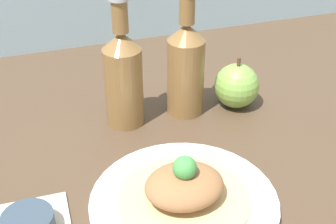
% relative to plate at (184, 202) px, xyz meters
% --- Properties ---
extents(ground_plane, '(1.80, 1.10, 0.04)m').
position_rel_plate_xyz_m(ground_plane, '(0.06, 0.09, -0.03)').
color(ground_plane, brown).
extents(plate, '(0.28, 0.28, 0.02)m').
position_rel_plate_xyz_m(plate, '(0.00, 0.00, 0.00)').
color(plate, white).
rests_on(plate, ground_plane).
extents(plated_food, '(0.20, 0.20, 0.08)m').
position_rel_plate_xyz_m(plated_food, '(0.00, 0.00, 0.03)').
color(plated_food, '#D6BC7F').
rests_on(plated_food, plate).
extents(cider_bottle_left, '(0.07, 0.07, 0.25)m').
position_rel_plate_xyz_m(cider_bottle_left, '(-0.03, 0.25, 0.09)').
color(cider_bottle_left, olive).
rests_on(cider_bottle_left, ground_plane).
extents(cider_bottle_right, '(0.07, 0.07, 0.25)m').
position_rel_plate_xyz_m(cider_bottle_right, '(0.09, 0.25, 0.09)').
color(cider_bottle_right, olive).
rests_on(cider_bottle_right, ground_plane).
extents(apple, '(0.09, 0.09, 0.10)m').
position_rel_plate_xyz_m(apple, '(0.20, 0.24, 0.04)').
color(apple, '#84B74C').
rests_on(apple, ground_plane).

